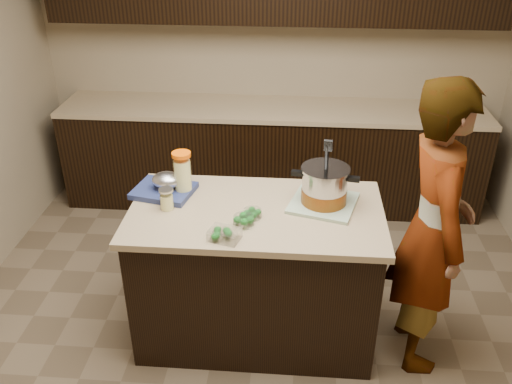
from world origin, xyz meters
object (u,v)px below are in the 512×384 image
lemonade_pitcher (183,175)px  island (256,273)px  person (433,230)px  stock_pot (324,188)px

lemonade_pitcher → island: bearing=-19.2°
island → person: (0.98, -0.08, 0.42)m
lemonade_pitcher → person: bearing=-9.5°
stock_pot → lemonade_pitcher: size_ratio=1.45×
stock_pot → lemonade_pitcher: 0.84m
island → stock_pot: (0.39, 0.10, 0.56)m
island → stock_pot: bearing=14.3°
person → island: bearing=81.9°
person → stock_pot: bearing=69.8°
island → stock_pot: size_ratio=3.71×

